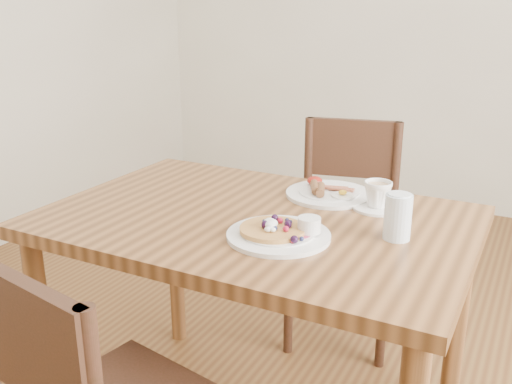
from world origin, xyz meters
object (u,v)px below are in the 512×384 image
dining_table (256,247)px  water_glass (398,217)px  breakfast_plate (328,192)px  chair_far (345,220)px  pancake_plate (280,232)px  teacup_saucer (377,197)px

dining_table → water_glass: 0.43m
breakfast_plate → water_glass: size_ratio=2.27×
chair_far → breakfast_plate: size_ratio=3.26×
pancake_plate → breakfast_plate: (-0.01, 0.38, -0.00)m
dining_table → breakfast_plate: 0.31m
dining_table → teacup_saucer: (0.29, 0.21, 0.14)m
dining_table → water_glass: water_glass is taller
chair_far → breakfast_plate: chair_far is taller
water_glass → dining_table: bearing=-177.8°
chair_far → teacup_saucer: bearing=104.5°
pancake_plate → teacup_saucer: 0.36m
dining_table → water_glass: (0.40, 0.02, 0.16)m
chair_far → pancake_plate: chair_far is taller
pancake_plate → water_glass: (0.27, 0.13, 0.05)m
teacup_saucer → water_glass: size_ratio=1.18×
breakfast_plate → teacup_saucer: teacup_saucer is taller
chair_far → teacup_saucer: chair_far is taller
chair_far → breakfast_plate: 0.54m
chair_far → water_glass: size_ratio=7.39×
chair_far → pancake_plate: size_ratio=3.26×
water_glass → chair_far: bearing=117.5°
teacup_saucer → water_glass: (0.11, -0.19, 0.02)m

